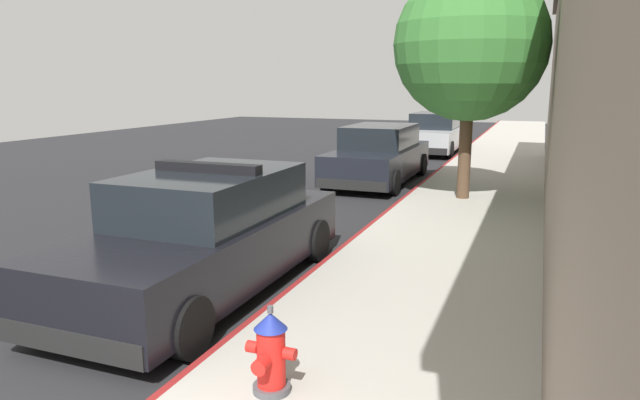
{
  "coord_description": "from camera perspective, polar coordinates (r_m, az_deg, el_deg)",
  "views": [
    {
      "loc": [
        2.78,
        -1.83,
        2.67
      ],
      "look_at": [
        -0.18,
        5.77,
        1.0
      ],
      "focal_mm": 31.88,
      "sensor_mm": 36.0,
      "label": 1
    }
  ],
  "objects": [
    {
      "name": "fire_hydrant",
      "position": [
        4.88,
        -4.97,
        -15.04
      ],
      "size": [
        0.44,
        0.4,
        0.76
      ],
      "color": "#4C4C51",
      "rests_on": "sidewalk_pavement"
    },
    {
      "name": "ground_plane",
      "position": [
        14.18,
        -10.21,
        0.13
      ],
      "size": [
        32.18,
        60.0,
        0.2
      ],
      "primitive_type": "cube",
      "color": "#232326"
    },
    {
      "name": "sidewalk_pavement",
      "position": [
        12.18,
        14.63,
        -1.12
      ],
      "size": [
        2.94,
        60.0,
        0.14
      ],
      "primitive_type": "cube",
      "color": "#ADA89E",
      "rests_on": "ground"
    },
    {
      "name": "curb_painted_edge",
      "position": [
        12.43,
        7.72,
        -0.59
      ],
      "size": [
        0.08,
        60.0,
        0.14
      ],
      "primitive_type": "cube",
      "color": "maroon",
      "rests_on": "ground"
    },
    {
      "name": "street_tree",
      "position": [
        13.04,
        14.86,
        14.82
      ],
      "size": [
        3.29,
        3.29,
        5.01
      ],
      "color": "brown",
      "rests_on": "sidewalk_pavement"
    },
    {
      "name": "police_cruiser",
      "position": [
        7.55,
        -11.22,
        -3.42
      ],
      "size": [
        1.94,
        4.84,
        1.68
      ],
      "color": "black",
      "rests_on": "ground"
    },
    {
      "name": "parked_car_silver_ahead",
      "position": [
        15.69,
        5.92,
        4.46
      ],
      "size": [
        1.94,
        4.84,
        1.56
      ],
      "color": "black",
      "rests_on": "ground"
    },
    {
      "name": "parked_car_dark_far",
      "position": [
        22.98,
        11.47,
        6.54
      ],
      "size": [
        1.94,
        4.84,
        1.56
      ],
      "color": "#B2B5BA",
      "rests_on": "ground"
    }
  ]
}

